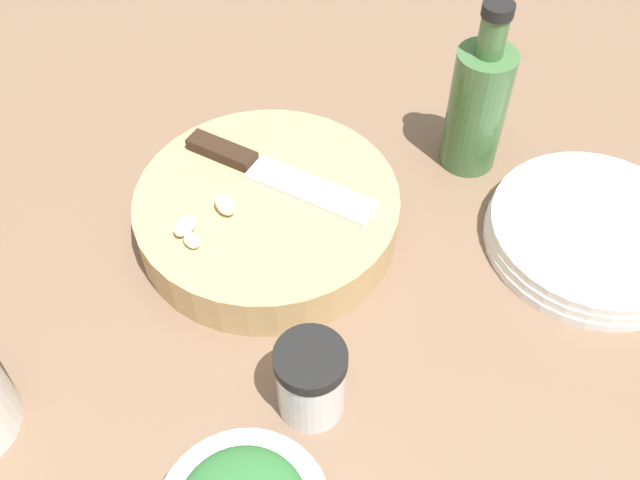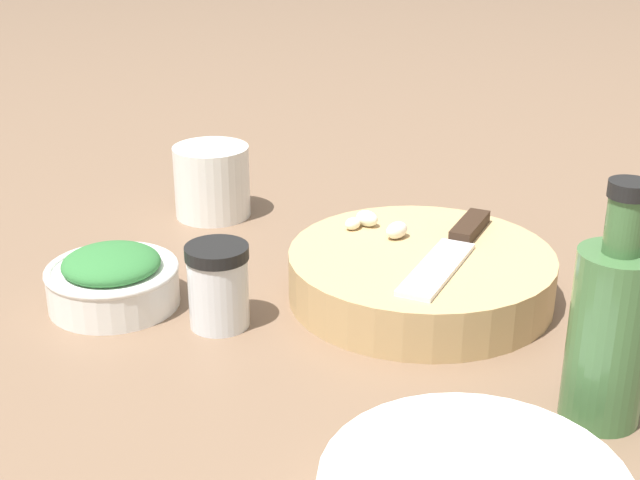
% 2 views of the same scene
% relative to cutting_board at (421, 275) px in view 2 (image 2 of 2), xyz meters
% --- Properties ---
extents(ground_plane, '(5.00, 5.00, 0.00)m').
position_rel_cutting_board_xyz_m(ground_plane, '(0.05, 0.11, -0.02)').
color(ground_plane, brown).
extents(cutting_board, '(0.26, 0.26, 0.05)m').
position_rel_cutting_board_xyz_m(cutting_board, '(0.00, 0.00, 0.00)').
color(cutting_board, tan).
rests_on(cutting_board, ground_plane).
extents(chef_knife, '(0.14, 0.19, 0.01)m').
position_rel_cutting_board_xyz_m(chef_knife, '(-0.01, -0.03, 0.03)').
color(chef_knife, black).
rests_on(chef_knife, cutting_board).
extents(garlic_cloves, '(0.07, 0.05, 0.02)m').
position_rel_cutting_board_xyz_m(garlic_cloves, '(0.07, 0.01, 0.03)').
color(garlic_cloves, silver).
rests_on(garlic_cloves, cutting_board).
extents(herb_bowl, '(0.13, 0.13, 0.06)m').
position_rel_cutting_board_xyz_m(herb_bowl, '(0.15, 0.26, 0.00)').
color(herb_bowl, silver).
rests_on(herb_bowl, ground_plane).
extents(spice_jar, '(0.06, 0.06, 0.08)m').
position_rel_cutting_board_xyz_m(spice_jar, '(0.06, 0.20, 0.02)').
color(spice_jar, silver).
rests_on(spice_jar, ground_plane).
extents(coffee_mug, '(0.13, 0.09, 0.09)m').
position_rel_cutting_board_xyz_m(coffee_mug, '(0.32, 0.07, 0.02)').
color(coffee_mug, silver).
rests_on(coffee_mug, ground_plane).
extents(oil_bottle, '(0.06, 0.06, 0.20)m').
position_rel_cutting_board_xyz_m(oil_bottle, '(-0.24, 0.01, 0.05)').
color(oil_bottle, '#3D6638').
rests_on(oil_bottle, ground_plane).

